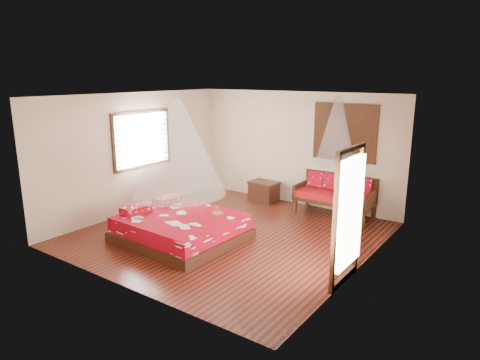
% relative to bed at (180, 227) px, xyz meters
% --- Properties ---
extents(room, '(5.54, 5.54, 2.84)m').
position_rel_bed_xyz_m(room, '(0.60, 0.81, 1.15)').
color(room, black).
rests_on(room, ground).
extents(bed, '(2.28, 2.08, 0.65)m').
position_rel_bed_xyz_m(bed, '(0.00, 0.00, 0.00)').
color(bed, black).
rests_on(bed, floor).
extents(daybed, '(1.77, 0.79, 0.94)m').
position_rel_bed_xyz_m(daybed, '(1.88, 3.19, 0.27)').
color(daybed, black).
rests_on(daybed, floor).
extents(storage_chest, '(0.77, 0.59, 0.50)m').
position_rel_bed_xyz_m(storage_chest, '(-0.11, 3.26, 0.00)').
color(storage_chest, black).
rests_on(storage_chest, floor).
extents(shutter_panel, '(1.52, 0.06, 1.32)m').
position_rel_bed_xyz_m(shutter_panel, '(1.88, 3.53, 1.65)').
color(shutter_panel, black).
rests_on(shutter_panel, wall_back).
extents(window_left, '(0.10, 1.74, 1.34)m').
position_rel_bed_xyz_m(window_left, '(-2.11, 1.01, 1.45)').
color(window_left, black).
rests_on(window_left, wall_left).
extents(glazed_door, '(0.08, 1.02, 2.16)m').
position_rel_bed_xyz_m(glazed_door, '(3.32, 0.21, 0.82)').
color(glazed_door, black).
rests_on(glazed_door, floor).
extents(wine_tray, '(0.23, 0.23, 0.19)m').
position_rel_bed_xyz_m(wine_tray, '(0.54, 0.50, 0.30)').
color(wine_tray, brown).
rests_on(wine_tray, bed).
extents(mosquito_net_main, '(1.77, 1.77, 1.80)m').
position_rel_bed_xyz_m(mosquito_net_main, '(0.02, -0.00, 1.60)').
color(mosquito_net_main, white).
rests_on(mosquito_net_main, ceiling).
extents(mosquito_net_daybed, '(0.89, 0.89, 1.50)m').
position_rel_bed_xyz_m(mosquito_net_daybed, '(1.88, 3.06, 1.75)').
color(mosquito_net_daybed, white).
rests_on(mosquito_net_daybed, ceiling).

